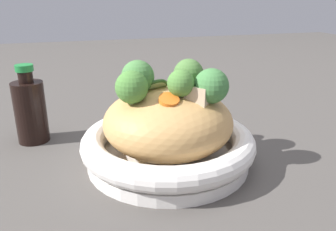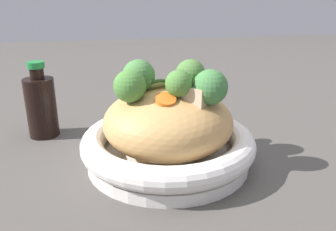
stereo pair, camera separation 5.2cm
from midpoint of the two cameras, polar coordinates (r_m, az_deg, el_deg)
ground_plane at (r=0.56m, az=2.72°, el=-7.83°), size 3.00×3.00×0.00m
serving_bowl at (r=0.54m, az=2.77°, el=-5.19°), size 0.27×0.27×0.06m
noodle_heap at (r=0.53m, az=2.84°, el=-1.08°), size 0.20×0.20×0.10m
broccoli_florets at (r=0.50m, az=3.24°, el=5.62°), size 0.12×0.18×0.07m
carrot_coins at (r=0.52m, az=4.44°, el=3.62°), size 0.13×0.15×0.03m
zucchini_slices at (r=0.53m, az=3.47°, el=4.54°), size 0.12×0.10×0.04m
chicken_chunks at (r=0.49m, az=7.86°, el=3.22°), size 0.05×0.05×0.03m
soy_sauce_bottle at (r=0.67m, az=-18.47°, el=1.59°), size 0.06×0.06×0.14m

